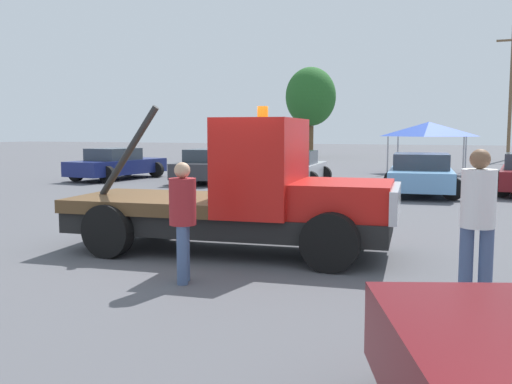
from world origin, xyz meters
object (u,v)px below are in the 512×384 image
object	(u,v)px
person_near_truck	(478,214)
parked_car_skyblue	(421,174)
person_at_hood	(183,214)
tow_truck	(248,197)
parked_car_navy	(117,164)
parked_car_charcoal	(211,166)
parked_car_silver	(292,169)
canopy_tent_blue	(429,129)
tree_left	(311,97)
utility_pole	(511,89)

from	to	relation	value
person_near_truck	parked_car_skyblue	xyz separation A→B (m)	(-1.86, 12.02, -0.42)
person_at_hood	parked_car_skyblue	bearing A→B (deg)	60.87
tow_truck	parked_car_navy	distance (m)	15.91
parked_car_charcoal	parked_car_silver	bearing A→B (deg)	-103.26
parked_car_skyblue	canopy_tent_blue	distance (m)	9.77
parked_car_silver	person_near_truck	bearing A→B (deg)	-159.00
parked_car_silver	tree_left	xyz separation A→B (m)	(-6.13, 23.29, 4.08)
parked_car_skyblue	parked_car_silver	bearing A→B (deg)	72.01
parked_car_skyblue	parked_car_navy	bearing A→B (deg)	79.31
tree_left	canopy_tent_blue	bearing A→B (deg)	-54.99
tow_truck	parked_car_navy	bearing A→B (deg)	127.07
parked_car_charcoal	parked_car_skyblue	size ratio (longest dim) A/B	0.98
parked_car_silver	utility_pole	xyz separation A→B (m)	(8.30, 24.60, 4.42)
tow_truck	tree_left	bearing A→B (deg)	98.50
person_near_truck	canopy_tent_blue	size ratio (longest dim) A/B	0.54
tree_left	person_at_hood	bearing A→B (deg)	-76.23
tow_truck	parked_car_silver	bearing A→B (deg)	98.39
person_near_truck	parked_car_charcoal	world-z (taller)	person_near_truck
person_near_truck	tree_left	world-z (taller)	tree_left
tow_truck	parked_car_navy	size ratio (longest dim) A/B	1.18
parked_car_navy	canopy_tent_blue	size ratio (longest dim) A/B	1.40
parked_car_navy	tree_left	bearing A→B (deg)	1.23
person_near_truck	person_at_hood	world-z (taller)	person_near_truck
parked_car_charcoal	person_near_truck	bearing A→B (deg)	-148.67
tow_truck	person_near_truck	distance (m)	3.92
parked_car_navy	parked_car_skyblue	xyz separation A→B (m)	(12.67, -1.04, 0.00)
parked_car_navy	utility_pole	size ratio (longest dim) A/B	0.50
person_near_truck	parked_car_silver	xyz separation A→B (m)	(-6.63, 13.03, -0.42)
parked_car_navy	canopy_tent_blue	xyz separation A→B (m)	(12.04, 8.59, 1.50)
parked_car_silver	parked_car_charcoal	bearing A→B (deg)	76.65
parked_car_silver	parked_car_skyblue	xyz separation A→B (m)	(4.78, -1.02, 0.00)
parked_car_charcoal	tow_truck	bearing A→B (deg)	-157.03
parked_car_silver	tree_left	size ratio (longest dim) A/B	0.64
parked_car_skyblue	canopy_tent_blue	xyz separation A→B (m)	(-0.63, 9.63, 1.50)
tree_left	parked_car_navy	bearing A→B (deg)	-94.33
parked_car_navy	parked_car_charcoal	bearing A→B (deg)	-78.52
tree_left	parked_car_silver	bearing A→B (deg)	-75.25
tow_truck	person_near_truck	xyz separation A→B (m)	(3.63, -1.47, 0.11)
parked_car_charcoal	utility_pole	world-z (taller)	utility_pole
canopy_tent_blue	tree_left	xyz separation A→B (m)	(-10.28, 14.68, 2.58)
parked_car_charcoal	parked_car_skyblue	distance (m)	8.53
parked_car_navy	parked_car_silver	size ratio (longest dim) A/B	1.07
person_at_hood	parked_car_skyblue	world-z (taller)	person_at_hood
parked_car_navy	parked_car_skyblue	size ratio (longest dim) A/B	0.97
tow_truck	person_near_truck	bearing A→B (deg)	-28.31
tow_truck	parked_car_skyblue	xyz separation A→B (m)	(1.77, 10.54, -0.30)
parked_car_navy	parked_car_skyblue	world-z (taller)	same
parked_car_skyblue	utility_pole	bearing A→B (deg)	-13.83
parked_car_charcoal	canopy_tent_blue	world-z (taller)	canopy_tent_blue
parked_car_silver	utility_pole	bearing A→B (deg)	-24.63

